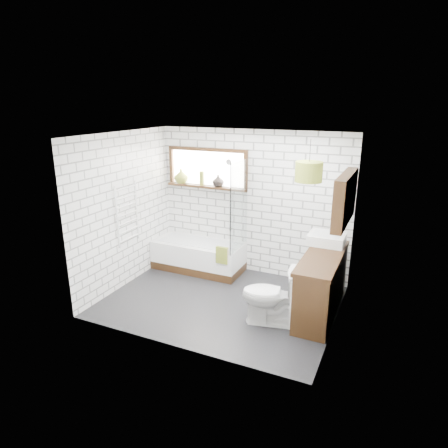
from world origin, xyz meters
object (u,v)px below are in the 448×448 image
at_px(vanity, 321,285).
at_px(basin, 327,239).
at_px(pendant, 309,172).
at_px(toilet, 272,296).
at_px(bathtub, 198,256).

height_order(vanity, basin, basin).
xyz_separation_m(vanity, pendant, (-0.21, -0.34, 1.66)).
height_order(vanity, toilet, vanity).
relative_size(bathtub, pendant, 4.72).
distance_m(vanity, toilet, 0.79).
distance_m(bathtub, vanity, 2.43).
relative_size(vanity, basin, 2.95).
height_order(bathtub, pendant, pendant).
relative_size(basin, toilet, 0.63).
xyz_separation_m(vanity, basin, (-0.06, 0.50, 0.52)).
height_order(basin, pendant, pendant).
relative_size(bathtub, basin, 3.06).
bearing_deg(basin, pendant, -99.85).
xyz_separation_m(toilet, pendant, (0.34, 0.22, 1.68)).
bearing_deg(bathtub, pendant, -25.07).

